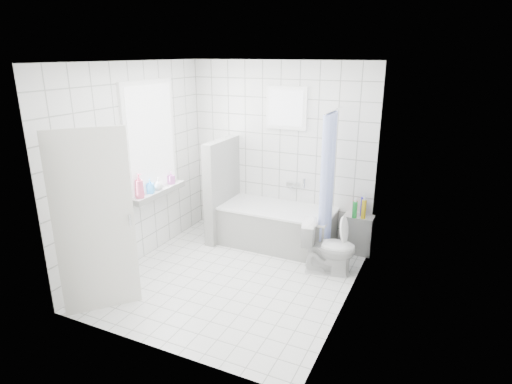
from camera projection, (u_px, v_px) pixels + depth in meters
The scene contains 19 objects.
ground at pixel (233, 278), 5.37m from camera, with size 3.00×3.00×0.00m, color white.
ceiling at pixel (229, 62), 4.56m from camera, with size 3.00×3.00×0.00m, color white.
wall_back at pixel (280, 152), 6.26m from camera, with size 2.80×0.02×2.60m, color white.
wall_front at pixel (149, 223), 3.67m from camera, with size 2.80×0.02×2.60m, color white.
wall_left at pixel (136, 165), 5.53m from camera, with size 0.02×3.00×2.60m, color white.
wall_right at pixel (351, 194), 4.40m from camera, with size 0.02×3.00×2.60m, color white.
window_left at pixel (152, 139), 5.68m from camera, with size 0.01×0.90×1.40m, color white.
window_back at pixel (286, 108), 5.98m from camera, with size 0.50×0.01×0.50m, color white.
window_sill at pixel (158, 192), 5.89m from camera, with size 0.18×1.02×0.08m, color white.
door at pixel (95, 224), 4.44m from camera, with size 0.04×0.80×2.00m, color silver.
bathtub at pixel (277, 226), 6.20m from camera, with size 1.61×0.77×0.58m.
partition_wall at pixel (222, 190), 6.36m from camera, with size 0.15×0.85×1.50m, color white.
tiled_ledge at pixel (358, 234), 5.97m from camera, with size 0.40×0.24×0.55m, color white.
toilet at pixel (329, 247), 5.41m from camera, with size 0.38×0.67×0.69m, color white.
curtain_rod at pixel (334, 111), 5.34m from camera, with size 0.02×0.02×0.80m, color silver.
shower_curtain at pixel (327, 182), 5.51m from camera, with size 0.14×0.48×1.78m, color #4C63E1, non-canonical shape.
tub_faucet at pixel (293, 184), 6.27m from camera, with size 0.18×0.06×0.06m, color silver.
sill_bottles at pixel (150, 184), 5.68m from camera, with size 0.18×0.80×0.33m.
ledge_bottles at pixel (360, 208), 5.82m from camera, with size 0.20×0.19×0.27m.
Camera 1 is at (2.28, -4.20, 2.69)m, focal length 30.00 mm.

